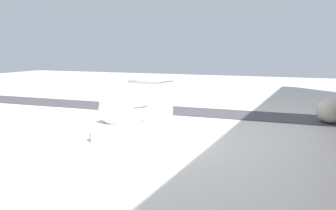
{
  "coord_description": "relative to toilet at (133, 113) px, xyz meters",
  "views": [
    {
      "loc": [
        2.97,
        1.52,
        0.74
      ],
      "look_at": [
        0.22,
        0.4,
        0.3
      ],
      "focal_mm": 42.0,
      "sensor_mm": 36.0,
      "label": 1
    }
  ],
  "objects": [
    {
      "name": "boulder_near",
      "position": [
        -1.35,
        1.49,
        -0.09
      ],
      "size": [
        0.5,
        0.47,
        0.26
      ],
      "primitive_type": "ellipsoid",
      "rotation": [
        0.0,
        0.0,
        2.62
      ],
      "color": "#ADA899",
      "rests_on": "ground"
    },
    {
      "name": "ground_plane",
      "position": [
        -0.23,
        -0.09,
        -0.22
      ],
      "size": [
        14.0,
        14.0,
        0.0
      ],
      "primitive_type": "plane",
      "color": "beige"
    },
    {
      "name": "toilet",
      "position": [
        0.0,
        0.0,
        0.0
      ],
      "size": [
        0.71,
        0.52,
        0.52
      ],
      "rotation": [
        0.0,
        0.0,
        -0.27
      ],
      "color": "white",
      "rests_on": "ground"
    },
    {
      "name": "gravel_strip",
      "position": [
        -1.45,
        0.41,
        -0.21
      ],
      "size": [
        0.56,
        8.0,
        0.01
      ],
      "primitive_type": "cube",
      "color": "#423F44",
      "rests_on": "ground"
    }
  ]
}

